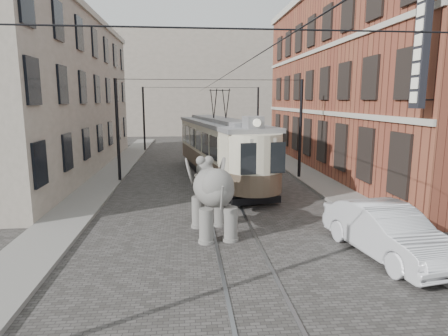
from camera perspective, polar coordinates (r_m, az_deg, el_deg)
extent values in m
plane|color=#464340|center=(17.32, 0.08, -5.97)|extent=(120.00, 120.00, 0.00)
cube|color=slate|center=(18.84, 18.63, -4.95)|extent=(2.00, 60.00, 0.15)
cube|color=slate|center=(17.89, -21.23, -5.90)|extent=(2.00, 60.00, 0.15)
cube|color=brown|center=(28.55, 21.18, 11.85)|extent=(8.00, 26.00, 12.00)
cube|color=gray|center=(28.16, -25.36, 9.56)|extent=(7.00, 24.00, 10.00)
cube|color=gray|center=(56.63, -4.01, 12.29)|extent=(28.00, 10.00, 14.00)
imported|color=#BCBCC1|center=(12.98, 23.08, -8.64)|extent=(2.48, 5.09, 1.61)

